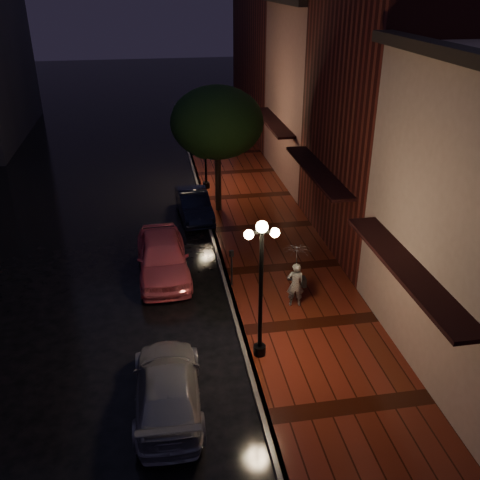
{
  "coord_description": "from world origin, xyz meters",
  "views": [
    {
      "loc": [
        -2.34,
        -17.37,
        10.18
      ],
      "look_at": [
        0.63,
        0.09,
        1.4
      ],
      "focal_mm": 40.0,
      "sensor_mm": 36.0,
      "label": 1
    }
  ],
  "objects_px": {
    "street_tree": "(217,125)",
    "pink_car": "(163,256)",
    "streetlamp_far": "(205,142)",
    "woman_with_umbrella": "(296,267)",
    "streetlamp_near": "(261,283)",
    "silver_car": "(168,387)",
    "parking_meter": "(232,264)",
    "navy_car": "(194,205)"
  },
  "relations": [
    {
      "from": "navy_car",
      "to": "woman_with_umbrella",
      "type": "height_order",
      "value": "woman_with_umbrella"
    },
    {
      "from": "streetlamp_near",
      "to": "pink_car",
      "type": "bearing_deg",
      "value": 115.5
    },
    {
      "from": "streetlamp_near",
      "to": "silver_car",
      "type": "xyz_separation_m",
      "value": [
        -2.75,
        -1.52,
        -1.97
      ]
    },
    {
      "from": "streetlamp_far",
      "to": "street_tree",
      "type": "xyz_separation_m",
      "value": [
        0.26,
        -3.01,
        1.64
      ]
    },
    {
      "from": "silver_car",
      "to": "woman_with_umbrella",
      "type": "height_order",
      "value": "woman_with_umbrella"
    },
    {
      "from": "pink_car",
      "to": "woman_with_umbrella",
      "type": "relative_size",
      "value": 2.07
    },
    {
      "from": "streetlamp_far",
      "to": "street_tree",
      "type": "bearing_deg",
      "value": -85.09
    },
    {
      "from": "woman_with_umbrella",
      "to": "navy_car",
      "type": "bearing_deg",
      "value": -61.98
    },
    {
      "from": "streetlamp_far",
      "to": "street_tree",
      "type": "relative_size",
      "value": 0.74
    },
    {
      "from": "streetlamp_far",
      "to": "pink_car",
      "type": "relative_size",
      "value": 0.93
    },
    {
      "from": "streetlamp_far",
      "to": "woman_with_umbrella",
      "type": "relative_size",
      "value": 1.93
    },
    {
      "from": "streetlamp_near",
      "to": "parking_meter",
      "type": "height_order",
      "value": "streetlamp_near"
    },
    {
      "from": "silver_car",
      "to": "parking_meter",
      "type": "xyz_separation_m",
      "value": [
        2.55,
        5.56,
        0.37
      ]
    },
    {
      "from": "streetlamp_far",
      "to": "pink_car",
      "type": "height_order",
      "value": "streetlamp_far"
    },
    {
      "from": "woman_with_umbrella",
      "to": "street_tree",
      "type": "bearing_deg",
      "value": -70.33
    },
    {
      "from": "street_tree",
      "to": "pink_car",
      "type": "bearing_deg",
      "value": -117.2
    },
    {
      "from": "streetlamp_near",
      "to": "silver_car",
      "type": "relative_size",
      "value": 1.0
    },
    {
      "from": "woman_with_umbrella",
      "to": "silver_car",
      "type": "bearing_deg",
      "value": 51.56
    },
    {
      "from": "pink_car",
      "to": "parking_meter",
      "type": "height_order",
      "value": "pink_car"
    },
    {
      "from": "street_tree",
      "to": "silver_car",
      "type": "bearing_deg",
      "value": -103.51
    },
    {
      "from": "silver_car",
      "to": "navy_car",
      "type": "bearing_deg",
      "value": -97.05
    },
    {
      "from": "parking_meter",
      "to": "woman_with_umbrella",
      "type": "bearing_deg",
      "value": -64.68
    },
    {
      "from": "streetlamp_far",
      "to": "woman_with_umbrella",
      "type": "bearing_deg",
      "value": -81.68
    },
    {
      "from": "street_tree",
      "to": "navy_car",
      "type": "distance_m",
      "value": 3.83
    },
    {
      "from": "streetlamp_near",
      "to": "silver_car",
      "type": "height_order",
      "value": "streetlamp_near"
    },
    {
      "from": "navy_car",
      "to": "woman_with_umbrella",
      "type": "bearing_deg",
      "value": -76.3
    },
    {
      "from": "pink_car",
      "to": "silver_car",
      "type": "xyz_separation_m",
      "value": [
        -0.15,
        -6.96,
        -0.16
      ]
    },
    {
      "from": "street_tree",
      "to": "pink_car",
      "type": "distance_m",
      "value": 7.13
    },
    {
      "from": "streetlamp_far",
      "to": "silver_car",
      "type": "bearing_deg",
      "value": -100.04
    },
    {
      "from": "woman_with_umbrella",
      "to": "parking_meter",
      "type": "relative_size",
      "value": 1.6
    },
    {
      "from": "pink_car",
      "to": "parking_meter",
      "type": "relative_size",
      "value": 3.32
    },
    {
      "from": "streetlamp_far",
      "to": "woman_with_umbrella",
      "type": "xyz_separation_m",
      "value": [
        1.7,
        -11.61,
        -0.97
      ]
    },
    {
      "from": "streetlamp_near",
      "to": "navy_car",
      "type": "bearing_deg",
      "value": 95.11
    },
    {
      "from": "pink_car",
      "to": "parking_meter",
      "type": "bearing_deg",
      "value": -32.07
    },
    {
      "from": "street_tree",
      "to": "woman_with_umbrella",
      "type": "distance_m",
      "value": 9.1
    },
    {
      "from": "silver_car",
      "to": "woman_with_umbrella",
      "type": "distance_m",
      "value": 6.01
    },
    {
      "from": "streetlamp_far",
      "to": "silver_car",
      "type": "relative_size",
      "value": 1.0
    },
    {
      "from": "pink_car",
      "to": "woman_with_umbrella",
      "type": "height_order",
      "value": "woman_with_umbrella"
    },
    {
      "from": "streetlamp_near",
      "to": "pink_car",
      "type": "distance_m",
      "value": 6.29
    },
    {
      "from": "streetlamp_near",
      "to": "parking_meter",
      "type": "relative_size",
      "value": 3.09
    },
    {
      "from": "pink_car",
      "to": "navy_car",
      "type": "bearing_deg",
      "value": 70.69
    },
    {
      "from": "streetlamp_near",
      "to": "street_tree",
      "type": "bearing_deg",
      "value": 88.65
    }
  ]
}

